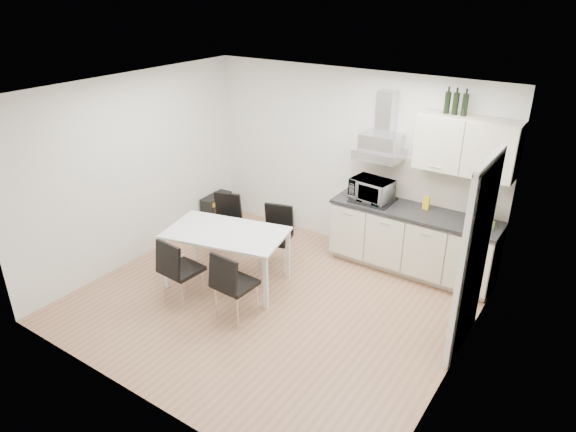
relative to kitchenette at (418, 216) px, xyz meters
The scene contains 15 objects.
ground 2.26m from the kitchenette, 124.32° to the right, with size 4.50×4.50×0.00m, color tan.
wall_back 1.30m from the kitchenette, 167.38° to the left, with size 4.50×0.10×2.60m, color white.
wall_front 3.95m from the kitchenette, 107.60° to the right, with size 4.50×0.10×2.60m, color white.
wall_left 3.88m from the kitchenette, 153.20° to the right, with size 0.10×4.00×2.60m, color white.
wall_right 2.09m from the kitchenette, 58.44° to the right, with size 0.10×4.00×2.60m, color white.
ceiling 2.75m from the kitchenette, 124.32° to the right, with size 4.50×4.50×0.00m, color white.
doorway 1.58m from the kitchenette, 49.12° to the right, with size 0.08×1.04×2.10m, color white.
kitchenette is the anchor object (origin of this frame).
dining_table 2.54m from the kitchenette, 139.15° to the right, with size 1.66×1.18×0.75m.
chair_far_left 2.73m from the kitchenette, 156.95° to the right, with size 0.44×0.50×0.88m, color black, non-canonical shape.
chair_far_right 1.95m from the kitchenette, 148.99° to the right, with size 0.44×0.50×0.88m, color black, non-canonical shape.
chair_near_left 3.13m from the kitchenette, 132.20° to the right, with size 0.44×0.50×0.88m, color black, non-canonical shape.
chair_near_right 2.59m from the kitchenette, 121.39° to the right, with size 0.44×0.50×0.88m, color black, non-canonical shape.
guitar_amp 3.36m from the kitchenette, behind, with size 0.27×0.57×0.46m.
floor_speaker 2.33m from the kitchenette, behind, with size 0.16×0.15×0.27m, color black.
Camera 1 is at (3.19, -4.34, 3.66)m, focal length 32.00 mm.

